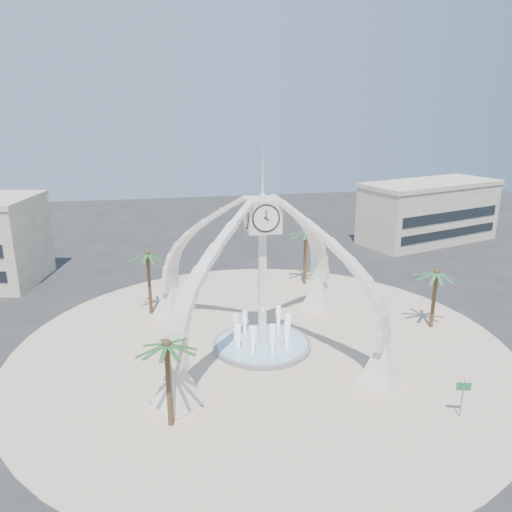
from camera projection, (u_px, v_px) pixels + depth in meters
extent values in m
plane|color=#282828|center=(262.00, 347.00, 40.76)|extent=(140.00, 140.00, 0.00)
cylinder|color=beige|center=(262.00, 347.00, 40.76)|extent=(40.00, 40.00, 0.06)
cube|color=silver|center=(262.00, 291.00, 39.33)|extent=(0.55, 0.55, 9.80)
cube|color=silver|center=(263.00, 215.00, 37.53)|extent=(2.50, 2.50, 2.50)
cone|color=silver|center=(263.00, 171.00, 36.58)|extent=(0.20, 0.20, 4.00)
cylinder|color=white|center=(266.00, 218.00, 36.32)|extent=(1.84, 0.04, 1.84)
pyramid|color=silver|center=(319.00, 292.00, 48.21)|extent=(3.80, 3.80, 3.20)
pyramid|color=silver|center=(171.00, 303.00, 45.67)|extent=(3.80, 3.80, 3.20)
pyramid|color=silver|center=(177.00, 384.00, 32.38)|extent=(3.80, 3.80, 3.20)
pyramid|color=silver|center=(381.00, 364.00, 34.93)|extent=(3.80, 3.80, 3.20)
cylinder|color=gray|center=(262.00, 345.00, 40.71)|extent=(8.00, 8.00, 0.40)
cylinder|color=#95C4DE|center=(262.00, 342.00, 40.64)|extent=(7.40, 7.40, 0.04)
cone|color=white|center=(262.00, 324.00, 40.17)|extent=(0.60, 0.60, 3.20)
cube|color=beige|center=(428.00, 214.00, 71.29)|extent=(21.49, 13.79, 8.00)
cube|color=beige|center=(431.00, 184.00, 70.04)|extent=(21.87, 14.17, 0.60)
cylinder|color=brown|center=(434.00, 300.00, 43.57)|extent=(0.35, 0.35, 5.31)
cylinder|color=brown|center=(149.00, 283.00, 46.34)|extent=(0.32, 0.32, 6.12)
cylinder|color=brown|center=(305.00, 257.00, 54.11)|extent=(0.36, 0.36, 6.22)
cylinder|color=brown|center=(169.00, 385.00, 30.01)|extent=(0.35, 0.35, 5.69)
cylinder|color=slate|center=(462.00, 399.00, 31.23)|extent=(0.09, 0.09, 2.67)
cube|color=#19673A|center=(464.00, 386.00, 30.96)|extent=(0.89, 0.27, 0.53)
cube|color=white|center=(464.00, 386.00, 30.96)|extent=(0.96, 0.27, 0.61)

